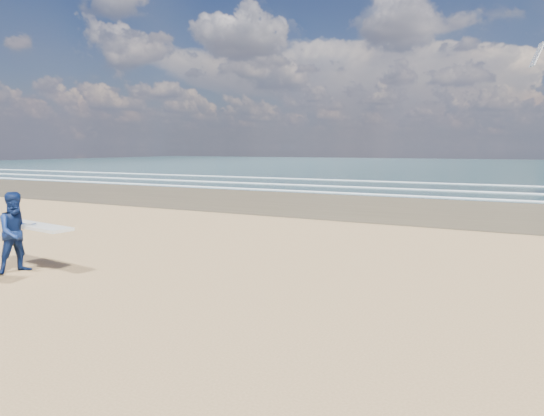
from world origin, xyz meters
The scene contains 1 object.
surfer_far centered at (0.11, 1.49, 0.93)m, with size 2.25×1.29×1.84m.
Camera 1 is at (10.13, -5.56, 2.83)m, focal length 32.00 mm.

